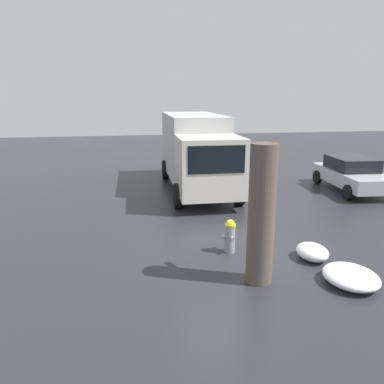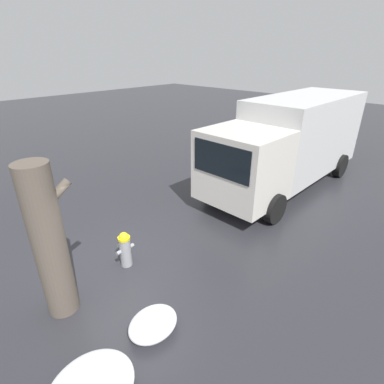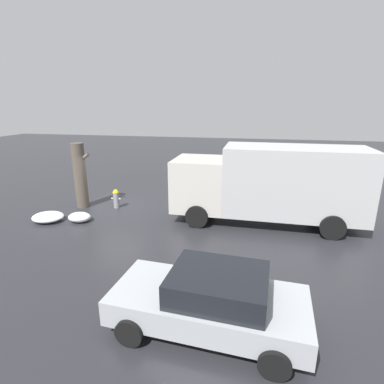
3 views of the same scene
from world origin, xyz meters
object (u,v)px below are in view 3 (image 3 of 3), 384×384
at_px(parked_car, 211,300).
at_px(fire_hydrant, 116,198).
at_px(delivery_truck, 270,182).
at_px(tree_trunk, 80,176).

bearing_deg(parked_car, fire_hydrant, 42.55).
xyz_separation_m(delivery_truck, parked_car, (-1.47, -6.49, -0.98)).
xyz_separation_m(tree_trunk, delivery_truck, (8.50, -0.24, 0.18)).
relative_size(delivery_truck, parked_car, 1.76).
bearing_deg(tree_trunk, fire_hydrant, 6.95).
xyz_separation_m(tree_trunk, parked_car, (7.03, -6.74, -0.81)).
bearing_deg(fire_hydrant, delivery_truck, -95.89).
bearing_deg(parked_car, delivery_truck, -8.26).
xyz_separation_m(fire_hydrant, tree_trunk, (-1.61, -0.20, 1.07)).
relative_size(tree_trunk, parked_car, 0.70).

